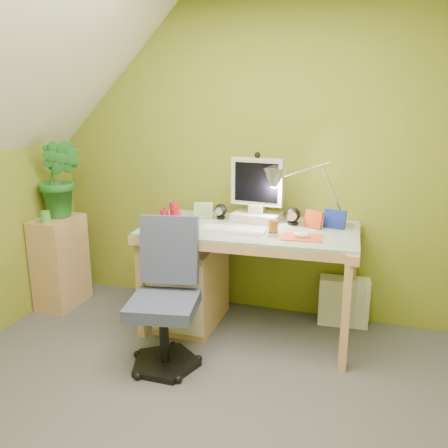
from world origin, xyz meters
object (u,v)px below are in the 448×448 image
(desk, at_px, (249,280))
(desk_lamp, at_px, (321,180))
(radiator, at_px, (344,301))
(potted_plant, at_px, (60,179))
(task_chair, at_px, (163,305))
(side_ledge, at_px, (61,262))
(monitor, at_px, (257,186))

(desk, height_order, desk_lamp, desk_lamp)
(desk, distance_m, radiator, 0.76)
(potted_plant, xyz_separation_m, task_chair, (1.17, -0.65, -0.62))
(side_ledge, distance_m, radiator, 2.27)
(desk, xyz_separation_m, desk_lamp, (0.45, 0.18, 0.72))
(side_ledge, bearing_deg, task_chair, -26.49)
(radiator, bearing_deg, monitor, -172.38)
(desk, xyz_separation_m, radiator, (0.65, 0.32, -0.21))
(task_chair, bearing_deg, side_ledge, 142.95)
(radiator, bearing_deg, desk, -158.35)
(monitor, distance_m, side_ledge, 1.74)
(side_ledge, bearing_deg, monitor, 7.66)
(monitor, relative_size, potted_plant, 0.85)
(monitor, xyz_separation_m, side_ledge, (-1.58, -0.21, -0.68))
(monitor, distance_m, desk_lamp, 0.45)
(side_ledge, height_order, radiator, side_ledge)
(desk, xyz_separation_m, potted_plant, (-1.55, 0.02, 0.65))
(monitor, height_order, potted_plant, potted_plant)
(desk_lamp, xyz_separation_m, radiator, (0.20, 0.14, -0.94))
(radiator, bearing_deg, desk_lamp, -149.73)
(desk_lamp, distance_m, side_ledge, 2.18)
(side_ledge, relative_size, potted_plant, 1.20)
(desk, distance_m, side_ledge, 1.58)
(desk_lamp, bearing_deg, task_chair, -147.27)
(desk_lamp, relative_size, potted_plant, 1.06)
(task_chair, bearing_deg, desk, 47.98)
(monitor, distance_m, radiator, 1.10)
(desk, distance_m, desk_lamp, 0.87)
(desk_lamp, bearing_deg, radiator, 23.39)
(side_ledge, distance_m, potted_plant, 0.68)
(desk, relative_size, potted_plant, 2.39)
(monitor, distance_m, task_chair, 1.10)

